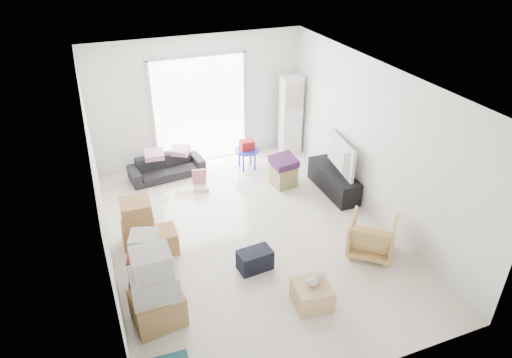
{
  "coord_description": "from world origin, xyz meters",
  "views": [
    {
      "loc": [
        -2.17,
        -5.85,
        4.67
      ],
      "look_at": [
        0.18,
        0.2,
        0.94
      ],
      "focal_mm": 32.0,
      "sensor_mm": 36.0,
      "label": 1
    }
  ],
  "objects": [
    {
      "name": "tv_console",
      "position": [
        2.0,
        0.74,
        0.23
      ],
      "size": [
        0.41,
        1.38,
        0.46
      ],
      "primitive_type": "cube",
      "color": "black",
      "rests_on": "room_shell"
    },
    {
      "name": "duffel_bag",
      "position": [
        -0.24,
        -0.83,
        0.16
      ],
      "size": [
        0.54,
        0.35,
        0.33
      ],
      "primitive_type": "cube",
      "rotation": [
        0.0,
        0.0,
        0.09
      ],
      "color": "black",
      "rests_on": "room_shell"
    },
    {
      "name": "box_stack_b",
      "position": [
        -1.8,
        -0.73,
        0.43
      ],
      "size": [
        0.61,
        0.61,
        0.99
      ],
      "rotation": [
        0.0,
        0.0,
        -0.2
      ],
      "color": "#A67B4B",
      "rests_on": "room_shell"
    },
    {
      "name": "kids_table",
      "position": [
        0.76,
        2.22,
        0.47
      ],
      "size": [
        0.52,
        0.52,
        0.65
      ],
      "rotation": [
        0.0,
        0.0,
        0.37
      ],
      "color": "#222CD0",
      "rests_on": "room_shell"
    },
    {
      "name": "armchair",
      "position": [
        1.62,
        -1.13,
        0.35
      ],
      "size": [
        0.93,
        0.93,
        0.7
      ],
      "primitive_type": "imported",
      "rotation": [
        0.0,
        0.0,
        2.43
      ],
      "color": "tan",
      "rests_on": "room_shell"
    },
    {
      "name": "blanket",
      "position": [
        1.19,
        1.3,
        0.49
      ],
      "size": [
        0.5,
        0.5,
        0.14
      ],
      "primitive_type": "cube",
      "rotation": [
        0.0,
        0.0,
        0.07
      ],
      "color": "#472050",
      "rests_on": "ottoman"
    },
    {
      "name": "sofa",
      "position": [
        -0.9,
        2.5,
        0.3
      ],
      "size": [
        1.55,
        0.6,
        0.59
      ],
      "primitive_type": "imported",
      "rotation": [
        0.0,
        0.0,
        0.11
      ],
      "color": "black",
      "rests_on": "room_shell"
    },
    {
      "name": "room_shell",
      "position": [
        0.0,
        0.0,
        1.35
      ],
      "size": [
        4.98,
        6.48,
        3.18
      ],
      "color": "beige",
      "rests_on": "ground"
    },
    {
      "name": "ac_tower",
      "position": [
        1.95,
        2.65,
        0.88
      ],
      "size": [
        0.45,
        0.3,
        1.75
      ],
      "primitive_type": "cube",
      "color": "white",
      "rests_on": "room_shell"
    },
    {
      "name": "plush_bunny",
      "position": [
        0.27,
        -1.79,
        0.4
      ],
      "size": [
        0.28,
        0.16,
        0.14
      ],
      "rotation": [
        0.0,
        0.0,
        -0.28
      ],
      "color": "#B2ADA8",
      "rests_on": "wood_crate"
    },
    {
      "name": "sliding_door",
      "position": [
        0.0,
        2.98,
        1.24
      ],
      "size": [
        2.1,
        0.04,
        2.33
      ],
      "color": "white",
      "rests_on": "room_shell"
    },
    {
      "name": "ottoman",
      "position": [
        1.19,
        1.3,
        0.21
      ],
      "size": [
        0.48,
        0.48,
        0.42
      ],
      "primitive_type": "cube",
      "rotation": [
        0.0,
        0.0,
        0.13
      ],
      "color": "#999059",
      "rests_on": "room_shell"
    },
    {
      "name": "toy_walker",
      "position": [
        -0.39,
        1.78,
        0.11
      ],
      "size": [
        0.32,
        0.29,
        0.39
      ],
      "rotation": [
        0.0,
        0.0,
        -0.15
      ],
      "color": "silver",
      "rests_on": "room_shell"
    },
    {
      "name": "box_stack_a",
      "position": [
        -1.8,
        -1.36,
        0.52
      ],
      "size": [
        0.7,
        0.61,
        1.17
      ],
      "rotation": [
        0.0,
        0.0,
        0.02
      ],
      "color": "#A67B4B",
      "rests_on": "room_shell"
    },
    {
      "name": "pillow_right",
      "position": [
        -0.58,
        2.51,
        0.65
      ],
      "size": [
        0.41,
        0.39,
        0.11
      ],
      "primitive_type": "cube",
      "rotation": [
        0.0,
        0.0,
        -0.57
      ],
      "color": "#C590A2",
      "rests_on": "sofa"
    },
    {
      "name": "wood_crate",
      "position": [
        0.24,
        -1.79,
        0.17
      ],
      "size": [
        0.55,
        0.55,
        0.33
      ],
      "primitive_type": "cube",
      "rotation": [
        0.0,
        0.0,
        -0.11
      ],
      "color": "tan",
      "rests_on": "room_shell"
    },
    {
      "name": "box_stack_c",
      "position": [
        -1.77,
        0.44,
        0.39
      ],
      "size": [
        0.56,
        0.48,
        0.81
      ],
      "rotation": [
        0.0,
        0.0,
        -0.09
      ],
      "color": "#A67B4B",
      "rests_on": "room_shell"
    },
    {
      "name": "pillow_left",
      "position": [
        -1.12,
        2.52,
        0.66
      ],
      "size": [
        0.45,
        0.37,
        0.13
      ],
      "primitive_type": "cube",
      "rotation": [
        0.0,
        0.0,
        -0.1
      ],
      "color": "#C590A2",
      "rests_on": "sofa"
    },
    {
      "name": "loose_box",
      "position": [
        -1.45,
        0.12,
        0.19
      ],
      "size": [
        0.46,
        0.46,
        0.38
      ],
      "primitive_type": "cube",
      "rotation": [
        0.0,
        0.0,
        -0.02
      ],
      "color": "#A67B4B",
      "rests_on": "room_shell"
    },
    {
      "name": "television",
      "position": [
        2.0,
        0.74,
        0.53
      ],
      "size": [
        0.77,
        1.18,
        0.14
      ],
      "primitive_type": "imported",
      "rotation": [
        0.0,
        0.0,
        1.44
      ],
      "color": "black",
      "rests_on": "tv_console"
    }
  ]
}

